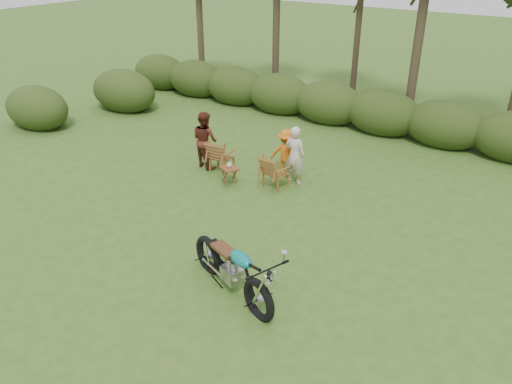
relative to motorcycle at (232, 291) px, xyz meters
The scene contains 10 objects.
ground 1.01m from the motorcycle, 145.45° to the left, with size 80.00×80.00×0.00m, color #2C531B.
tree_line 10.99m from the motorcycle, 91.83° to the left, with size 22.52×11.62×8.14m.
motorcycle is the anchor object (origin of this frame).
lawn_chair_right 4.40m from the motorcycle, 111.40° to the left, with size 0.63×0.63×0.91m, color brown, non-canonical shape.
lawn_chair_left 5.33m from the motorcycle, 129.32° to the left, with size 0.64×0.64×0.93m, color brown, non-canonical shape.
side_table 4.45m from the motorcycle, 127.15° to the left, with size 0.47×0.40×0.48m, color #5A2C16, non-canonical shape.
cup 4.50m from the motorcycle, 127.11° to the left, with size 0.14×0.14×0.11m, color beige.
adult_a 4.77m from the motorcycle, 106.21° to the left, with size 0.57×0.37×1.57m, color beige.
adult_b 5.69m from the motorcycle, 133.75° to the left, with size 0.78×0.61×1.60m, color #4F2016.
child 5.14m from the motorcycle, 109.90° to the left, with size 0.85×0.49×1.32m, color #C25D12.
Camera 1 is at (5.29, -6.43, 5.83)m, focal length 35.00 mm.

